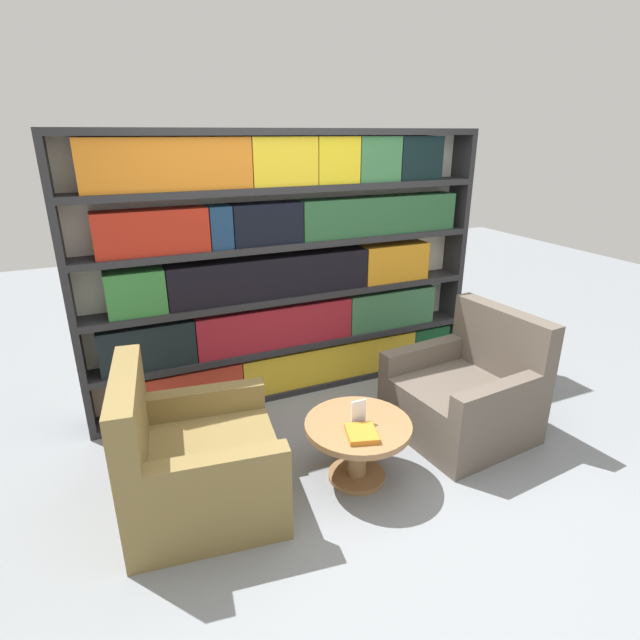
# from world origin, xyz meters

# --- Properties ---
(ground_plane) EXTENTS (14.00, 14.00, 0.00)m
(ground_plane) POSITION_xyz_m (0.00, 0.00, 0.00)
(ground_plane) COLOR gray
(bookshelf) EXTENTS (3.30, 0.30, 2.14)m
(bookshelf) POSITION_xyz_m (-0.01, 1.46, 1.05)
(bookshelf) COLOR silver
(bookshelf) RESTS_ON ground_plane
(armchair_left) EXTENTS (0.98, 0.97, 0.91)m
(armchair_left) POSITION_xyz_m (-1.06, 0.30, 0.30)
(armchair_left) COLOR olive
(armchair_left) RESTS_ON ground_plane
(armchair_right) EXTENTS (0.95, 0.94, 0.91)m
(armchair_right) POSITION_xyz_m (0.93, 0.30, 0.30)
(armchair_right) COLOR brown
(armchair_right) RESTS_ON ground_plane
(coffee_table) EXTENTS (0.68, 0.68, 0.41)m
(coffee_table) POSITION_xyz_m (-0.07, 0.13, 0.29)
(coffee_table) COLOR olive
(coffee_table) RESTS_ON ground_plane
(table_sign) EXTENTS (0.10, 0.06, 0.16)m
(table_sign) POSITION_xyz_m (-0.07, 0.13, 0.48)
(table_sign) COLOR black
(table_sign) RESTS_ON coffee_table
(stray_book) EXTENTS (0.23, 0.25, 0.03)m
(stray_book) POSITION_xyz_m (-0.12, -0.00, 0.43)
(stray_book) COLOR orange
(stray_book) RESTS_ON coffee_table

